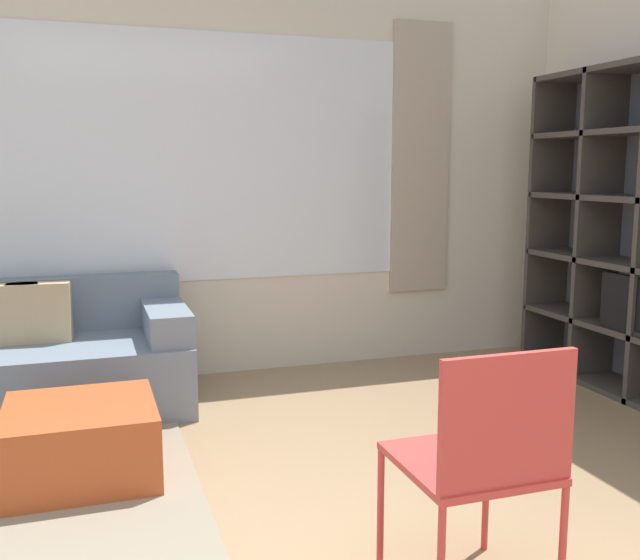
{
  "coord_description": "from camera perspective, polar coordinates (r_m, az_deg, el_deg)",
  "views": [
    {
      "loc": [
        -0.67,
        -1.44,
        1.38
      ],
      "look_at": [
        0.41,
        1.79,
        0.85
      ],
      "focal_mm": 40.0,
      "sensor_mm": 36.0,
      "label": 1
    }
  ],
  "objects": [
    {
      "name": "folding_chair",
      "position": [
        2.31,
        12.95,
        -13.37
      ],
      "size": [
        0.44,
        0.46,
        0.86
      ],
      "rotation": [
        0.0,
        0.0,
        3.14
      ],
      "color": "#CC3D38",
      "rests_on": "ground_plane"
    },
    {
      "name": "couch_main",
      "position": [
        4.4,
        -21.92,
        -6.1
      ],
      "size": [
        1.7,
        0.86,
        0.75
      ],
      "color": "slate",
      "rests_on": "ground_plane"
    },
    {
      "name": "wall_back",
      "position": [
        4.78,
        -10.46,
        8.43
      ],
      "size": [
        6.56,
        0.11,
        2.7
      ],
      "color": "beige",
      "rests_on": "ground_plane"
    },
    {
      "name": "ottoman",
      "position": [
        3.44,
        -18.56,
        -12.19
      ],
      "size": [
        0.65,
        0.63,
        0.34
      ],
      "color": "#B74C23",
      "rests_on": "ground_plane"
    }
  ]
}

